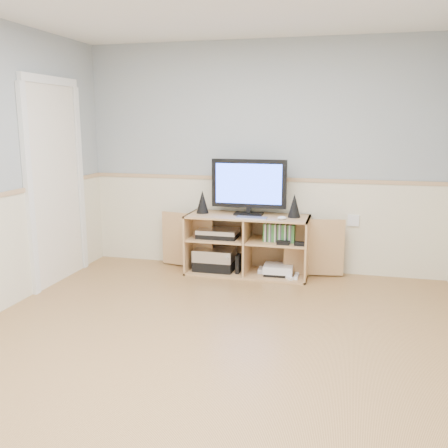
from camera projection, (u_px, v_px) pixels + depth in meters
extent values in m
cube|color=tan|center=(207.00, 355.00, 3.59)|extent=(4.00, 4.50, 0.02)
cube|color=#9FA8AD|center=(263.00, 158.00, 5.49)|extent=(4.00, 0.02, 2.50)
cube|color=beige|center=(262.00, 225.00, 5.62)|extent=(4.00, 0.01, 1.00)
cube|color=tan|center=(262.00, 179.00, 5.51)|extent=(4.00, 0.02, 0.04)
cube|color=white|center=(55.00, 185.00, 5.10)|extent=(0.03, 0.82, 2.00)
cube|color=tan|center=(247.00, 273.00, 5.49)|extent=(1.32, 0.49, 0.02)
cube|color=tan|center=(248.00, 216.00, 5.36)|extent=(1.32, 0.49, 0.02)
cube|color=tan|center=(191.00, 241.00, 5.58)|extent=(0.02, 0.49, 0.65)
cube|color=tan|center=(307.00, 248.00, 5.27)|extent=(0.02, 0.49, 0.65)
cube|color=tan|center=(252.00, 240.00, 5.65)|extent=(1.32, 0.02, 0.65)
cube|color=tan|center=(247.00, 245.00, 5.43)|extent=(0.02, 0.47, 0.61)
cube|color=tan|center=(218.00, 238.00, 5.49)|extent=(0.63, 0.45, 0.02)
cube|color=tan|center=(278.00, 242.00, 5.34)|extent=(0.63, 0.45, 0.02)
cube|color=tan|center=(187.00, 240.00, 5.66)|extent=(0.63, 0.13, 0.61)
cube|color=tan|center=(314.00, 247.00, 5.32)|extent=(0.63, 0.13, 0.61)
cube|color=black|center=(249.00, 214.00, 5.41)|extent=(0.30, 0.18, 0.02)
cube|color=black|center=(249.00, 210.00, 5.40)|extent=(0.05, 0.04, 0.06)
cube|color=black|center=(249.00, 184.00, 5.34)|extent=(0.81, 0.05, 0.52)
cube|color=blue|center=(248.00, 184.00, 5.31)|extent=(0.71, 0.01, 0.43)
cone|color=black|center=(202.00, 202.00, 5.48)|extent=(0.14, 0.14, 0.25)
cone|color=black|center=(294.00, 206.00, 5.24)|extent=(0.14, 0.14, 0.25)
cube|color=silver|center=(251.00, 218.00, 5.21)|extent=(0.33, 0.14, 0.01)
ellipsoid|color=white|center=(282.00, 218.00, 5.13)|extent=(0.11, 0.10, 0.04)
cube|color=black|center=(215.00, 265.00, 5.56)|extent=(0.44, 0.32, 0.11)
cube|color=silver|center=(215.00, 254.00, 5.54)|extent=(0.44, 0.32, 0.13)
cube|color=black|center=(218.00, 235.00, 5.49)|extent=(0.44, 0.30, 0.05)
cube|color=silver|center=(218.00, 231.00, 5.48)|extent=(0.44, 0.30, 0.05)
cube|color=black|center=(238.00, 264.00, 5.44)|extent=(0.04, 0.14, 0.20)
cube|color=white|center=(268.00, 270.00, 5.46)|extent=(0.22, 0.17, 0.05)
cube|color=black|center=(278.00, 273.00, 5.38)|extent=(0.31, 0.25, 0.03)
cube|color=white|center=(279.00, 268.00, 5.37)|extent=(0.32, 0.27, 0.08)
cube|color=white|center=(296.00, 277.00, 5.26)|extent=(0.04, 0.14, 0.03)
cube|color=white|center=(296.00, 272.00, 5.42)|extent=(0.09, 0.15, 0.03)
cube|color=#3F8C3F|center=(279.00, 233.00, 5.29)|extent=(0.33, 0.14, 0.19)
cube|color=white|center=(353.00, 220.00, 5.35)|extent=(0.12, 0.03, 0.12)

